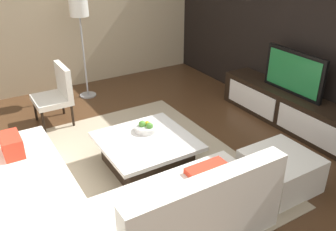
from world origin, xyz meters
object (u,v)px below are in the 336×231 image
(sectional_couch, at_px, (88,205))
(ottoman, at_px, (280,171))
(fruit_bowl, at_px, (146,127))
(television, at_px, (294,73))
(accent_chair_near, at_px, (57,91))
(coffee_table, at_px, (147,152))
(media_console, at_px, (288,109))
(floor_lamp, at_px, (79,14))

(sectional_couch, bearing_deg, ottoman, 77.05)
(ottoman, height_order, fruit_bowl, fruit_bowl)
(television, distance_m, accent_chair_near, 3.39)
(coffee_table, bearing_deg, sectional_couch, -56.54)
(coffee_table, bearing_deg, media_console, 87.51)
(coffee_table, xyz_separation_m, ottoman, (1.10, 1.08, -0.00))
(television, height_order, accent_chair_near, television)
(coffee_table, height_order, ottoman, ottoman)
(media_console, bearing_deg, accent_chair_near, -122.50)
(coffee_table, height_order, accent_chair_near, accent_chair_near)
(sectional_couch, relative_size, ottoman, 3.54)
(coffee_table, relative_size, floor_lamp, 0.62)
(media_console, xyz_separation_m, ottoman, (1.00, -1.22, -0.05))
(sectional_couch, bearing_deg, fruit_bowl, 127.55)
(accent_chair_near, relative_size, ottoman, 1.24)
(television, bearing_deg, floor_lamp, -139.62)
(fruit_bowl, bearing_deg, media_console, 82.77)
(coffee_table, height_order, fruit_bowl, fruit_bowl)
(media_console, xyz_separation_m, fruit_bowl, (-0.28, -2.20, 0.18))
(accent_chair_near, xyz_separation_m, ottoman, (2.82, 1.63, -0.29))
(accent_chair_near, relative_size, fruit_bowl, 3.11)
(media_console, bearing_deg, ottoman, -50.49)
(floor_lamp, bearing_deg, coffee_table, -3.26)
(floor_lamp, bearing_deg, television, 40.38)
(sectional_couch, bearing_deg, accent_chair_near, 170.08)
(television, height_order, floor_lamp, floor_lamp)
(fruit_bowl, bearing_deg, coffee_table, -28.76)
(coffee_table, distance_m, fruit_bowl, 0.30)
(accent_chair_near, bearing_deg, sectional_couch, -11.64)
(ottoman, relative_size, fruit_bowl, 2.50)
(sectional_couch, xyz_separation_m, accent_chair_near, (-2.35, 0.41, 0.22))
(ottoman, bearing_deg, fruit_bowl, -142.54)
(sectional_couch, relative_size, fruit_bowl, 8.86)
(accent_chair_near, height_order, floor_lamp, floor_lamp)
(coffee_table, bearing_deg, fruit_bowl, 151.24)
(coffee_table, xyz_separation_m, fruit_bowl, (-0.18, 0.10, 0.23))
(floor_lamp, height_order, ottoman, floor_lamp)
(media_console, distance_m, fruit_bowl, 2.22)
(sectional_couch, height_order, accent_chair_near, accent_chair_near)
(floor_lamp, relative_size, fruit_bowl, 6.05)
(media_console, relative_size, ottoman, 3.33)
(television, relative_size, ottoman, 1.43)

